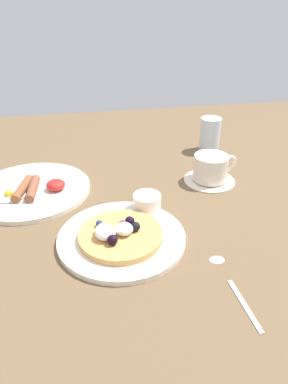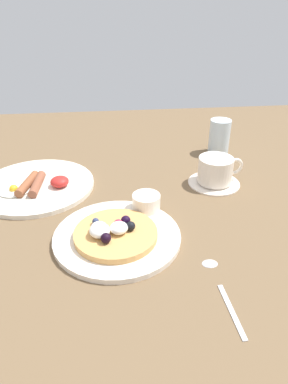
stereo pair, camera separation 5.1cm
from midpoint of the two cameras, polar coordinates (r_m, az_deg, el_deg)
ground_plane at (r=0.78m, az=-4.10°, el=-3.35°), size 2.03×1.44×0.03m
pancake_plate at (r=0.67m, az=-5.89°, el=-7.56°), size 0.25×0.25×0.01m
pancake_with_berries at (r=0.66m, az=-6.37°, el=-6.94°), size 0.16×0.16×0.04m
syrup_ramekin at (r=0.74m, az=-1.48°, el=-1.66°), size 0.06×0.06×0.03m
breakfast_plate at (r=0.88m, az=-19.74°, el=0.29°), size 0.28×0.28×0.01m
fried_breakfast at (r=0.85m, az=-19.68°, el=0.46°), size 0.16×0.11×0.03m
coffee_saucer at (r=0.88m, az=9.11°, el=1.96°), size 0.13×0.13×0.01m
coffee_cup at (r=0.87m, az=9.39°, el=4.08°), size 0.12×0.08×0.06m
teaspoon at (r=0.61m, az=11.16°, el=-13.44°), size 0.03×0.17×0.01m
water_glass at (r=1.05m, az=9.46°, el=9.34°), size 0.06×0.06×0.10m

